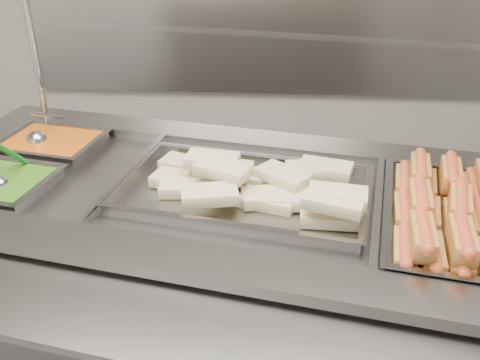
# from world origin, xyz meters

# --- Properties ---
(back_panel) EXTENTS (3.00, 0.04, 1.20)m
(back_panel) POSITION_xyz_m (0.00, 2.45, 1.20)
(back_panel) COLOR #A39E99
(back_panel) RESTS_ON ground
(steam_counter) EXTENTS (2.19, 1.29, 0.98)m
(steam_counter) POSITION_xyz_m (-0.06, 0.45, 0.49)
(steam_counter) COLOR gray
(steam_counter) RESTS_ON ground
(tray_rail) EXTENTS (1.98, 0.77, 0.06)m
(tray_rail) POSITION_xyz_m (-0.17, -0.10, 0.93)
(tray_rail) COLOR slate
(tray_rail) RESTS_ON steam_counter
(sneeze_guard) EXTENTS (1.83, 0.66, 0.48)m
(sneeze_guard) POSITION_xyz_m (-0.02, 0.68, 1.38)
(sneeze_guard) COLOR silver
(sneeze_guard) RESTS_ON steam_counter
(pan_hotdogs) EXTENTS (0.48, 0.66, 0.11)m
(pan_hotdogs) POSITION_xyz_m (0.61, 0.31, 0.93)
(pan_hotdogs) COLOR gray
(pan_hotdogs) RESTS_ON steam_counter
(pan_wraps) EXTENTS (0.81, 0.57, 0.08)m
(pan_wraps) POSITION_xyz_m (0.00, 0.43, 0.95)
(pan_wraps) COLOR gray
(pan_wraps) RESTS_ON steam_counter
(pan_beans) EXTENTS (0.37, 0.32, 0.11)m
(pan_beans) POSITION_xyz_m (-0.72, 0.74, 0.94)
(pan_beans) COLOR gray
(pan_beans) RESTS_ON steam_counter
(hotdogs_in_buns) EXTENTS (0.39, 0.60, 0.13)m
(hotdogs_in_buns) POSITION_xyz_m (0.59, 0.31, 0.99)
(hotdogs_in_buns) COLOR #A86C23
(hotdogs_in_buns) RESTS_ON pan_hotdogs
(tortilla_wraps) EXTENTS (0.66, 0.47, 0.10)m
(tortilla_wraps) POSITION_xyz_m (0.04, 0.44, 1.00)
(tortilla_wraps) COLOR beige
(tortilla_wraps) RESTS_ON pan_wraps
(ladle) EXTENTS (0.08, 0.22, 0.15)m
(ladle) POSITION_xyz_m (-0.77, 0.73, 0.99)
(ladle) COLOR silver
(ladle) RESTS_ON pan_beans
(serving_spoon) EXTENTS (0.07, 0.18, 0.16)m
(serving_spoon) POSITION_xyz_m (-0.75, 0.42, 0.99)
(serving_spoon) COLOR silver
(serving_spoon) RESTS_ON pan_peas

